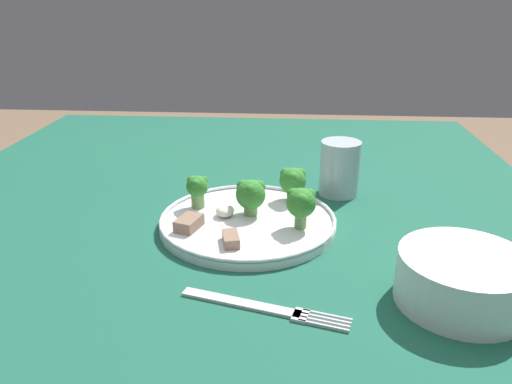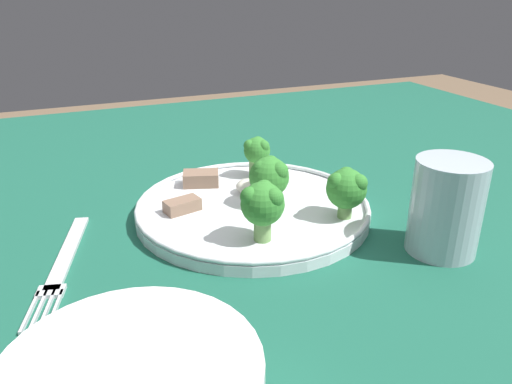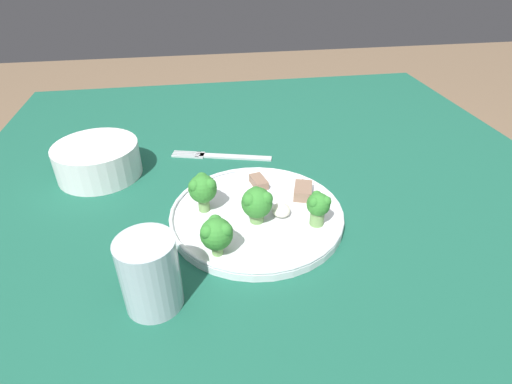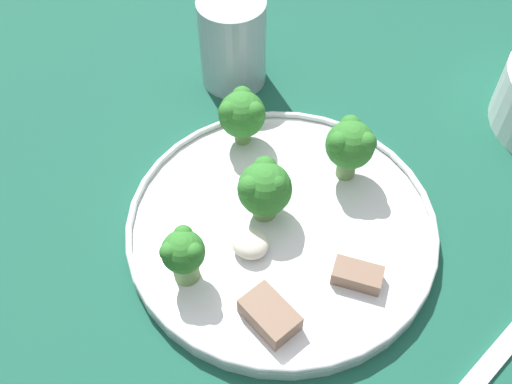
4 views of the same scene
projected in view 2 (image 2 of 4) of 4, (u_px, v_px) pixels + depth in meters
name	position (u px, v px, depth m)	size (l,w,h in m)	color
table	(249.00, 259.00, 0.66)	(1.40, 1.13, 0.77)	#195642
dinner_plate	(253.00, 208.00, 0.59)	(0.28, 0.28, 0.02)	white
fork	(63.00, 265.00, 0.49)	(0.07, 0.20, 0.00)	silver
drinking_glass	(445.00, 212.00, 0.50)	(0.07, 0.07, 0.10)	#B2C1CC
broccoli_floret_near_rim_left	(257.00, 152.00, 0.67)	(0.04, 0.04, 0.05)	#709E56
broccoli_floret_center_left	(346.00, 188.00, 0.55)	(0.05, 0.05, 0.06)	#709E56
broccoli_floret_back_left	(269.00, 176.00, 0.58)	(0.05, 0.05, 0.06)	#709E56
broccoli_floret_front_left	(263.00, 204.00, 0.50)	(0.05, 0.04, 0.06)	#709E56
meat_slice_front_slice	(182.00, 205.00, 0.57)	(0.04, 0.03, 0.01)	#846651
meat_slice_middle_slice	(201.00, 178.00, 0.65)	(0.05, 0.04, 0.02)	#846651
sauce_dollop	(250.00, 185.00, 0.63)	(0.03, 0.03, 0.02)	silver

